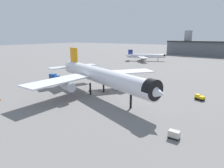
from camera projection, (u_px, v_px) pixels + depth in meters
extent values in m
plane|color=slate|center=(94.00, 93.00, 77.43)|extent=(900.00, 900.00, 0.00)
cylinder|color=white|center=(101.00, 76.00, 72.93)|extent=(52.84, 23.94, 5.80)
cone|color=white|center=(156.00, 92.00, 51.57)|extent=(7.94, 7.52, 5.68)
cone|color=white|center=(71.00, 67.00, 94.28)|extent=(8.97, 7.75, 5.51)
cylinder|color=black|center=(152.00, 90.00, 52.38)|extent=(4.45, 6.40, 5.86)
cube|color=white|center=(125.00, 72.00, 84.92)|extent=(21.81, 24.52, 0.46)
cylinder|color=#B7BAC1|center=(121.00, 77.00, 82.70)|extent=(8.21, 5.59, 3.19)
cube|color=white|center=(58.00, 81.00, 67.87)|extent=(9.49, 24.64, 0.46)
cylinder|color=#B7BAC1|center=(67.00, 86.00, 68.95)|extent=(8.21, 5.59, 3.19)
cube|color=orange|center=(74.00, 58.00, 89.76)|extent=(6.30, 2.76, 9.28)
cube|color=white|center=(85.00, 65.00, 95.16)|extent=(7.91, 10.82, 0.35)
cube|color=white|center=(60.00, 68.00, 88.00)|extent=(7.91, 10.82, 0.35)
cylinder|color=black|center=(131.00, 101.00, 60.51)|extent=(0.70, 0.70, 4.64)
cylinder|color=black|center=(104.00, 87.00, 78.03)|extent=(0.70, 0.70, 4.64)
cylinder|color=black|center=(90.00, 89.00, 74.59)|extent=(0.70, 0.70, 4.64)
cylinder|color=white|center=(146.00, 56.00, 176.53)|extent=(31.66, 17.88, 3.45)
cone|color=white|center=(165.00, 56.00, 174.19)|extent=(4.89, 4.70, 3.38)
cone|color=white|center=(127.00, 56.00, 178.88)|extent=(5.47, 4.91, 3.28)
cylinder|color=black|center=(164.00, 56.00, 174.23)|extent=(2.93, 3.81, 3.48)
cube|color=white|center=(143.00, 55.00, 185.91)|extent=(7.45, 15.71, 0.28)
cylinder|color=#B7BAC1|center=(144.00, 57.00, 184.33)|extent=(5.05, 3.77, 1.90)
cube|color=white|center=(143.00, 57.00, 168.08)|extent=(14.37, 14.58, 0.28)
cylinder|color=#B7BAC1|center=(144.00, 59.00, 169.99)|extent=(5.05, 3.77, 1.90)
cube|color=navy|center=(130.00, 53.00, 177.84)|extent=(3.77, 2.08, 5.52)
cube|color=white|center=(130.00, 55.00, 182.25)|extent=(5.37, 6.75, 0.21)
cube|color=white|center=(129.00, 56.00, 174.78)|extent=(5.37, 6.75, 0.21)
cylinder|color=black|center=(158.00, 60.00, 175.78)|extent=(0.41, 0.41, 2.76)
cylinder|color=black|center=(144.00, 59.00, 179.25)|extent=(0.41, 0.41, 2.76)
cylinder|color=black|center=(144.00, 60.00, 175.77)|extent=(0.41, 0.41, 2.76)
cylinder|color=#939399|center=(188.00, 43.00, 233.19)|extent=(8.58, 8.58, 28.30)
cube|color=black|center=(54.00, 79.00, 100.25)|extent=(5.61, 2.58, 0.35)
cube|color=#194799|center=(57.00, 77.00, 99.18)|extent=(2.32, 2.41, 1.60)
cube|color=#1E2D38|center=(58.00, 77.00, 98.61)|extent=(0.18, 1.93, 0.80)
cube|color=#194799|center=(53.00, 76.00, 100.45)|extent=(3.42, 2.47, 2.20)
cylinder|color=black|center=(59.00, 79.00, 100.27)|extent=(0.91, 0.33, 0.90)
cylinder|color=black|center=(55.00, 80.00, 98.37)|extent=(0.91, 0.33, 0.90)
cylinder|color=black|center=(54.00, 78.00, 102.22)|extent=(0.91, 0.33, 0.90)
cylinder|color=black|center=(50.00, 79.00, 100.31)|extent=(0.91, 0.33, 0.90)
cube|color=black|center=(200.00, 99.00, 68.80)|extent=(3.58, 2.86, 0.30)
cube|color=#E5B70C|center=(198.00, 96.00, 69.43)|extent=(1.86, 2.00, 1.20)
cube|color=#1E2D38|center=(196.00, 95.00, 69.86)|extent=(0.67, 1.24, 0.60)
cube|color=#E5B70C|center=(201.00, 97.00, 68.17)|extent=(2.43, 2.29, 0.90)
cylinder|color=black|center=(195.00, 98.00, 69.41)|extent=(0.75, 0.56, 0.70)
cylinder|color=black|center=(198.00, 98.00, 70.16)|extent=(0.75, 0.56, 0.70)
cylinder|color=black|center=(201.00, 100.00, 67.50)|extent=(0.75, 0.56, 0.70)
cylinder|color=black|center=(204.00, 100.00, 68.26)|extent=(0.75, 0.56, 0.70)
cube|color=black|center=(174.00, 137.00, 42.97)|extent=(2.46, 1.61, 0.20)
cube|color=beige|center=(174.00, 134.00, 42.78)|extent=(2.46, 1.61, 1.40)
sphere|color=black|center=(168.00, 138.00, 42.97)|extent=(0.44, 0.44, 0.44)
sphere|color=black|center=(171.00, 135.00, 44.14)|extent=(0.44, 0.44, 0.44)
sphere|color=black|center=(177.00, 140.00, 41.85)|extent=(0.44, 0.44, 0.44)
sphere|color=black|center=(179.00, 137.00, 43.02)|extent=(0.44, 0.44, 0.44)
cone|color=#F2600C|center=(44.00, 83.00, 92.33)|extent=(0.49, 0.49, 0.61)
cone|color=#F2600C|center=(1.00, 100.00, 68.15)|extent=(0.49, 0.49, 0.61)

